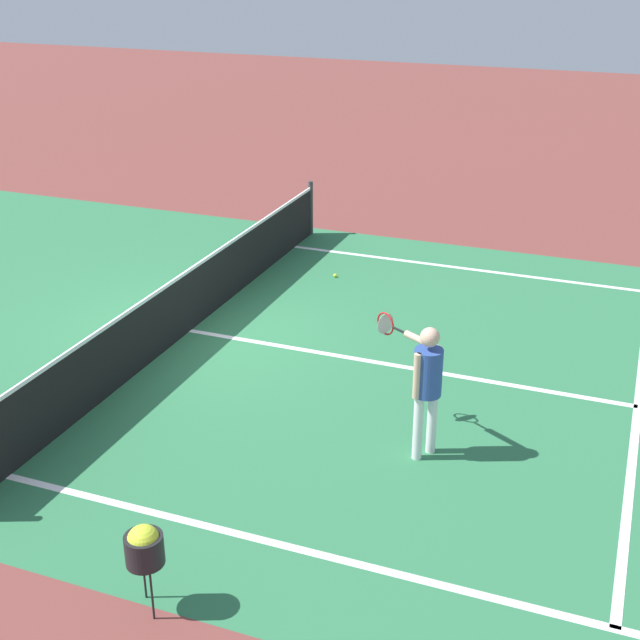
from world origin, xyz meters
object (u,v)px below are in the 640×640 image
net (188,301)px  player_near (426,377)px  ball_hopper (144,546)px  tennis_ball_near_net (335,275)px

net → player_near: player_near is taller
net → player_near: bearing=-116.1°
ball_hopper → player_near: bearing=-25.8°
player_near → tennis_ball_near_net: size_ratio=24.17×
ball_hopper → tennis_ball_near_net: (8.20, 1.26, -0.64)m
ball_hopper → tennis_ball_near_net: size_ratio=13.25×
player_near → ball_hopper: bearing=154.2°
net → ball_hopper: 5.90m
tennis_ball_near_net → player_near: bearing=-149.8°
tennis_ball_near_net → ball_hopper: bearing=-171.2°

